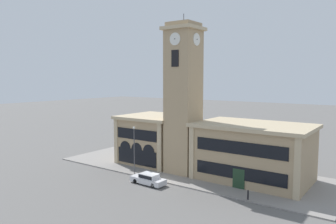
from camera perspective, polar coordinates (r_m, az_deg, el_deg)
The scene contains 8 objects.
ground_plane at distance 43.29m, azimuth -1.32°, elevation -12.11°, with size 300.00×300.00×0.00m, color #605E5B.
sidewalk_kerb at distance 48.90m, azimuth 3.81°, elevation -9.92°, with size 40.76×14.27×0.15m.
clock_tower at distance 45.62m, azimuth 2.68°, elevation 2.28°, with size 4.73×4.73×22.13m.
town_hall_left_wing at distance 52.42m, azimuth -2.25°, elevation -4.67°, with size 9.89×9.67×7.54m.
town_hall_right_wing at distance 44.49m, azimuth 14.61°, elevation -6.77°, with size 14.76×9.67×7.51m.
parked_car_near at distance 42.35m, azimuth -3.42°, elevation -11.51°, with size 4.78×1.89×1.39m.
street_lamp at distance 45.51m, azimuth -5.92°, elevation -5.50°, with size 0.36×0.36×6.64m.
bollard at distance 37.92m, azimuth 13.76°, elevation -13.85°, with size 0.18×0.18×1.06m.
Camera 1 is at (24.88, -32.84, 13.30)m, focal length 35.00 mm.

